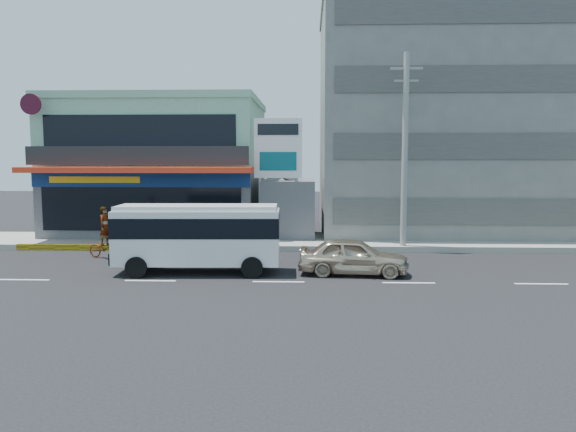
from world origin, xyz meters
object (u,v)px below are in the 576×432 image
at_px(shop_building, 164,170).
at_px(motorcycle_rider, 106,241).
at_px(billboard, 278,155).
at_px(satellite_dish, 289,179).
at_px(minibus, 198,233).
at_px(sedan, 353,256).
at_px(concrete_building, 449,123).
at_px(utility_pole_near, 405,150).

relative_size(shop_building, motorcycle_rider, 5.01).
bearing_deg(billboard, satellite_dish, 74.48).
height_order(minibus, sedan, minibus).
xyz_separation_m(shop_building, concrete_building, (18.00, 1.05, 3.00)).
bearing_deg(satellite_dish, minibus, -110.06).
relative_size(satellite_dish, motorcycle_rider, 0.61).
bearing_deg(motorcycle_rider, satellite_dish, 35.83).
height_order(satellite_dish, sedan, satellite_dish).
xyz_separation_m(billboard, utility_pole_near, (6.50, -1.80, 0.22)).
bearing_deg(shop_building, motorcycle_rider, -93.20).
bearing_deg(concrete_building, sedan, -117.41).
distance_m(utility_pole_near, sedan, 7.94).
bearing_deg(utility_pole_near, billboard, 164.52).
bearing_deg(shop_building, utility_pole_near, -25.06).
height_order(shop_building, sedan, shop_building).
xyz_separation_m(satellite_dish, utility_pole_near, (6.00, -3.60, 1.57)).
distance_m(concrete_building, satellite_dish, 11.30).
xyz_separation_m(concrete_building, utility_pole_near, (-4.00, -7.60, -1.85)).
distance_m(shop_building, motorcycle_rider, 9.64).
relative_size(shop_building, utility_pole_near, 1.24).
xyz_separation_m(shop_building, sedan, (11.00, -12.45, -3.24)).
distance_m(billboard, motorcycle_rider, 9.99).
xyz_separation_m(minibus, sedan, (6.42, -0.13, -0.93)).
xyz_separation_m(shop_building, utility_pole_near, (14.00, -6.55, 1.15)).
bearing_deg(motorcycle_rider, sedan, -16.26).
height_order(concrete_building, minibus, concrete_building).
bearing_deg(minibus, utility_pole_near, 31.50).
bearing_deg(utility_pole_near, motorcycle_rider, -170.06).
bearing_deg(sedan, satellite_dish, 22.55).
distance_m(satellite_dish, minibus, 10.16).
height_order(shop_building, concrete_building, concrete_building).
height_order(concrete_building, billboard, concrete_building).
xyz_separation_m(satellite_dish, billboard, (-0.50, -1.80, 1.35)).
bearing_deg(billboard, utility_pole_near, -15.48).
bearing_deg(billboard, shop_building, 147.68).
distance_m(concrete_building, billboard, 12.17).
height_order(concrete_building, motorcycle_rider, concrete_building).
height_order(utility_pole_near, sedan, utility_pole_near).
relative_size(satellite_dish, utility_pole_near, 0.15).
xyz_separation_m(satellite_dish, motorcycle_rider, (-8.51, -6.14, -2.76)).
height_order(utility_pole_near, minibus, utility_pole_near).
xyz_separation_m(billboard, motorcycle_rider, (-8.01, -4.34, -4.11)).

